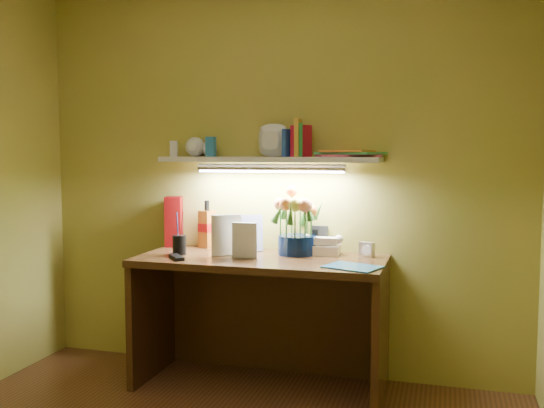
% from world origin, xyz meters
% --- Properties ---
extents(desk, '(1.40, 0.60, 0.75)m').
position_xyz_m(desk, '(0.00, 1.20, 0.38)').
color(desk, black).
rests_on(desk, ground).
extents(flower_bouquet, '(0.30, 0.30, 0.39)m').
position_xyz_m(flower_bouquet, '(0.17, 1.36, 0.94)').
color(flower_bouquet, '#08183E').
rests_on(flower_bouquet, desk).
extents(telephone, '(0.20, 0.15, 0.12)m').
position_xyz_m(telephone, '(0.32, 1.39, 0.81)').
color(telephone, '#F4E6CF').
rests_on(telephone, desk).
extents(desk_clock, '(0.09, 0.07, 0.08)m').
position_xyz_m(desk_clock, '(0.57, 1.39, 0.79)').
color(desk_clock, silver).
rests_on(desk_clock, desk).
extents(whisky_bottle, '(0.10, 0.10, 0.29)m').
position_xyz_m(whisky_bottle, '(-0.42, 1.45, 0.90)').
color(whisky_bottle, '#AE5A1C').
rests_on(whisky_bottle, desk).
extents(whisky_box, '(0.12, 0.12, 0.31)m').
position_xyz_m(whisky_box, '(-0.64, 1.43, 0.91)').
color(whisky_box, '#5F0505').
rests_on(whisky_box, desk).
extents(pen_cup, '(0.08, 0.08, 0.19)m').
position_xyz_m(pen_cup, '(-0.48, 1.16, 0.85)').
color(pen_cup, black).
rests_on(pen_cup, desk).
extents(art_card, '(0.22, 0.13, 0.22)m').
position_xyz_m(art_card, '(-0.16, 1.38, 0.86)').
color(art_card, white).
rests_on(art_card, desk).
extents(tv_remote, '(0.14, 0.16, 0.02)m').
position_xyz_m(tv_remote, '(-0.44, 1.03, 0.76)').
color(tv_remote, black).
rests_on(tv_remote, desk).
extents(blue_folder, '(0.32, 0.28, 0.01)m').
position_xyz_m(blue_folder, '(0.55, 1.05, 0.75)').
color(blue_folder, teal).
rests_on(blue_folder, desk).
extents(desk_book_a, '(0.16, 0.11, 0.24)m').
position_xyz_m(desk_book_a, '(-0.27, 1.15, 0.87)').
color(desk_book_a, beige).
rests_on(desk_book_a, desk).
extents(desk_book_b, '(0.15, 0.02, 0.20)m').
position_xyz_m(desk_book_b, '(-0.15, 1.15, 0.85)').
color(desk_book_b, silver).
rests_on(desk_book_b, desk).
extents(wall_shelf, '(1.32, 0.36, 0.25)m').
position_xyz_m(wall_shelf, '(0.03, 1.39, 1.33)').
color(wall_shelf, silver).
rests_on(wall_shelf, ground).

